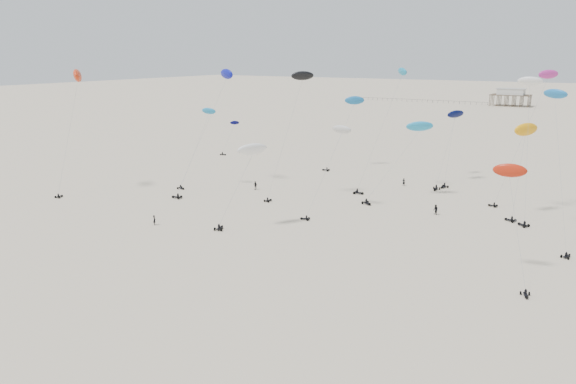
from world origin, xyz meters
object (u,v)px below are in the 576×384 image
Objects in this scene: pavilion_main at (510,98)px; rig_8 at (335,146)px; rig_4 at (513,192)px; spectator_0 at (155,225)px; rig_0 at (450,133)px.

rig_8 reaches higher than pavilion_main.
pavilion_main is 266.48m from rig_4.
spectator_0 is at bearing -11.56° from rig_4.
spectator_0 is (-55.85, -6.78, -11.40)m from rig_4.
rig_4 is 0.88× the size of rig_8.
rig_0 reaches higher than rig_8.
rig_8 is at bearing 69.89° from rig_0.
rig_4 is 38.34m from rig_8.
rig_0 is 1.00× the size of rig_8.
rig_8 is (9.86, -244.83, 7.80)m from pavilion_main.
pavilion_main is at bearing -99.03° from rig_4.
pavilion_main is at bearing -11.38° from rig_8.
rig_8 is 35.18m from spectator_0.
rig_8 is (-33.88, 17.94, 0.62)m from rig_4.
rig_0 is 68.05m from spectator_0.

